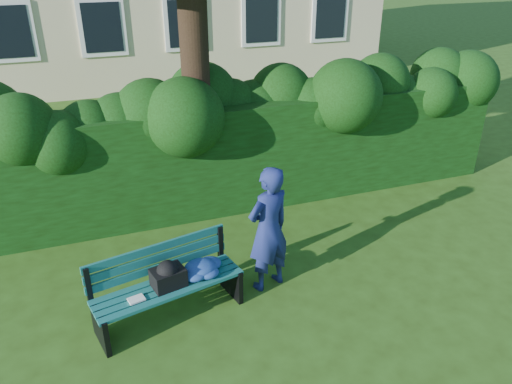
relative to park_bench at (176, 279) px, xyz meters
name	(u,v)px	position (x,y,z in m)	size (l,w,h in m)	color
ground	(271,271)	(1.39, 0.41, -0.50)	(80.00, 80.00, 0.00)	#2C4B13
hedge	(223,155)	(1.39, 2.61, 0.40)	(10.00, 1.00, 1.80)	black
park_bench	(176,279)	(0.00, 0.00, 0.00)	(1.85, 0.93, 0.89)	#114F55
man_reading	(268,229)	(1.24, 0.14, 0.35)	(0.62, 0.41, 1.70)	navy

